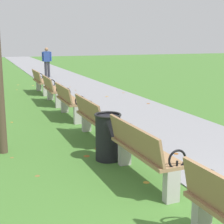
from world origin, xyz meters
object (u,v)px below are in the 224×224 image
(park_bench_5, at_px, (52,89))
(trash_bin, at_px, (108,137))
(park_bench_6, at_px, (40,81))
(park_bench_2, at_px, (142,151))
(park_bench_3, at_px, (94,118))
(park_bench_4, at_px, (69,100))
(pedestrian_walking, at_px, (47,61))

(park_bench_5, bearing_deg, trash_bin, -91.48)
(park_bench_6, distance_m, trash_bin, 8.04)
(park_bench_2, height_order, park_bench_6, same)
(park_bench_3, relative_size, trash_bin, 1.91)
(park_bench_4, distance_m, pedestrian_walking, 10.28)
(park_bench_4, height_order, pedestrian_walking, pedestrian_walking)
(park_bench_6, bearing_deg, pedestrian_walking, 76.97)
(park_bench_4, bearing_deg, park_bench_5, 90.00)
(park_bench_2, bearing_deg, park_bench_3, 90.00)
(park_bench_3, xyz_separation_m, park_bench_5, (0.00, 4.47, 0.00))
(trash_bin, bearing_deg, park_bench_6, 88.95)
(park_bench_6, height_order, trash_bin, park_bench_6)
(park_bench_5, bearing_deg, park_bench_6, 90.00)
(park_bench_4, xyz_separation_m, park_bench_5, (0.00, 2.22, 0.00))
(park_bench_2, bearing_deg, trash_bin, 97.78)
(park_bench_6, xyz_separation_m, trash_bin, (-0.15, -8.04, -0.06))
(park_bench_2, relative_size, park_bench_5, 1.00)
(park_bench_5, relative_size, pedestrian_walking, 0.99)
(park_bench_3, distance_m, trash_bin, 1.23)
(park_bench_2, xyz_separation_m, park_bench_5, (-0.00, 6.77, 0.00))
(park_bench_2, height_order, trash_bin, park_bench_2)
(park_bench_2, distance_m, pedestrian_walking, 14.80)
(park_bench_2, height_order, park_bench_4, same)
(park_bench_5, bearing_deg, park_bench_4, -90.00)
(park_bench_3, bearing_deg, park_bench_2, -90.00)
(park_bench_3, height_order, park_bench_5, same)
(park_bench_2, xyz_separation_m, park_bench_6, (-0.00, 9.12, 0.00))
(park_bench_2, distance_m, park_bench_4, 4.54)
(park_bench_3, bearing_deg, park_bench_5, 90.00)
(park_bench_2, relative_size, trash_bin, 1.92)
(park_bench_6, distance_m, pedestrian_walking, 5.78)
(park_bench_6, height_order, pedestrian_walking, pedestrian_walking)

